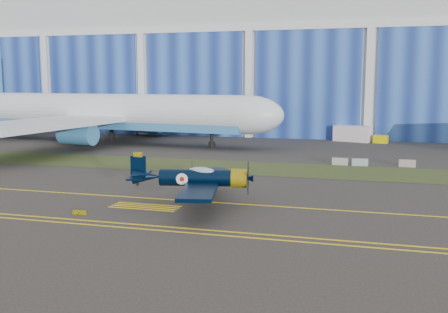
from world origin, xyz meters
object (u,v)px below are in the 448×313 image
(jetliner, at_px, (109,73))
(shipping_container, at_px, (353,134))
(tug, at_px, (381,139))
(warbird, at_px, (196,178))

(jetliner, bearing_deg, shipping_container, 24.86)
(jetliner, bearing_deg, tug, 21.40)
(warbird, relative_size, jetliner, 0.22)
(shipping_container, bearing_deg, jetliner, -144.16)
(jetliner, xyz_separation_m, tug, (45.47, 11.91, -11.41))
(warbird, height_order, tug, warbird)
(jetliner, relative_size, shipping_container, 11.78)
(warbird, xyz_separation_m, shipping_container, (11.43, 53.80, -1.03))
(shipping_container, xyz_separation_m, tug, (4.83, -1.41, -0.71))
(warbird, distance_m, shipping_container, 55.01)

